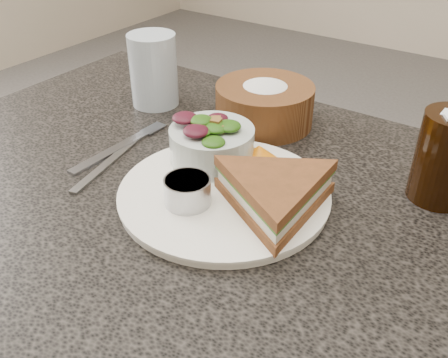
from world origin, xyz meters
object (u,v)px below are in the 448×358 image
at_px(salad_bowl, 212,139).
at_px(water_glass, 154,70).
at_px(dinner_plate, 224,194).
at_px(dressing_ramekin, 188,191).
at_px(bread_basket, 265,98).
at_px(cola_glass, 447,154).
at_px(sandwich, 275,193).

bearing_deg(salad_bowl, water_glass, 150.34).
height_order(dinner_plate, water_glass, water_glass).
bearing_deg(dinner_plate, dressing_ramekin, -114.02).
xyz_separation_m(bread_basket, water_glass, (-0.20, -0.04, 0.02)).
height_order(dinner_plate, cola_glass, cola_glass).
height_order(dressing_ramekin, water_glass, water_glass).
xyz_separation_m(dinner_plate, bread_basket, (-0.07, 0.22, 0.04)).
height_order(dressing_ramekin, bread_basket, bread_basket).
bearing_deg(dressing_ramekin, bread_basket, 100.08).
relative_size(bread_basket, cola_glass, 1.23).
bearing_deg(sandwich, dressing_ramekin, -123.12).
bearing_deg(salad_bowl, cola_glass, 20.66).
xyz_separation_m(bread_basket, cola_glass, (0.30, -0.06, 0.02)).
relative_size(dinner_plate, sandwich, 1.51).
height_order(salad_bowl, water_glass, water_glass).
relative_size(dressing_ramekin, cola_glass, 0.45).
relative_size(salad_bowl, cola_glass, 0.91).
bearing_deg(dinner_plate, salad_bowl, 137.07).
xyz_separation_m(dressing_ramekin, water_glass, (-0.25, 0.23, 0.03)).
distance_m(bread_basket, water_glass, 0.21).
xyz_separation_m(salad_bowl, dressing_ramekin, (0.04, -0.10, -0.02)).
height_order(sandwich, dressing_ramekin, sandwich).
distance_m(dinner_plate, cola_glass, 0.29).
bearing_deg(dressing_ramekin, dinner_plate, 65.98).
height_order(salad_bowl, dressing_ramekin, salad_bowl).
bearing_deg(dressing_ramekin, sandwich, 27.25).
xyz_separation_m(salad_bowl, water_glass, (-0.22, 0.12, 0.02)).
relative_size(sandwich, water_glass, 1.43).
bearing_deg(water_glass, bread_basket, 11.82).
xyz_separation_m(sandwich, cola_glass, (0.16, 0.16, 0.03)).
relative_size(dinner_plate, dressing_ramekin, 4.65).
xyz_separation_m(dinner_plate, salad_bowl, (-0.06, 0.05, 0.04)).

